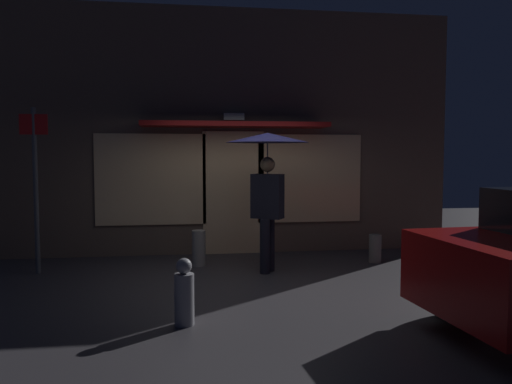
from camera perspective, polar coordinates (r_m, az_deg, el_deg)
The scene contains 7 objects.
ground_plane at distance 7.36m, azimuth -0.66°, elevation -9.91°, with size 18.00×18.00×0.00m, color #38353A.
building_facade at distance 9.47m, azimuth -2.61°, elevation 6.41°, with size 8.07×1.00×4.38m.
person_with_umbrella at distance 7.78m, azimuth 1.27°, elevation 3.22°, with size 1.25×1.25×2.11m.
street_sign_post at distance 8.38m, azimuth -23.06°, elevation 1.19°, with size 0.40×0.07×2.48m.
sidewalk_bollard at distance 8.41m, azimuth -6.30°, elevation -6.15°, with size 0.22×0.22×0.58m, color #9E998E.
sidewalk_bollard_2 at distance 8.87m, azimuth 12.94°, elevation -6.06°, with size 0.20×0.20×0.46m, color slate.
fire_hydrant at distance 5.57m, azimuth -7.89°, elevation -11.03°, with size 0.21×0.21×0.71m.
Camera 1 is at (-0.97, -7.07, 1.78)m, focal length 36.43 mm.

